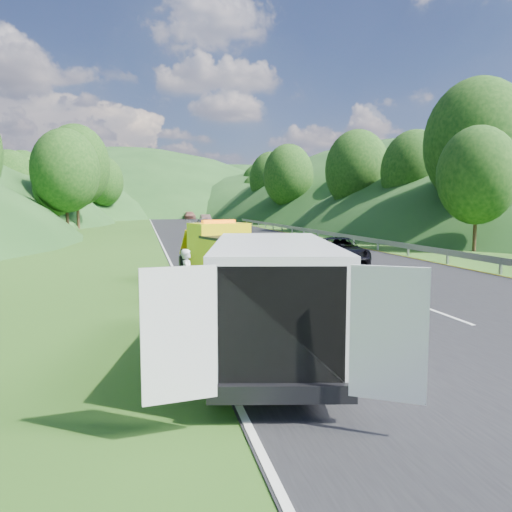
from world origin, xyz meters
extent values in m
plane|color=#38661E|center=(0.00, 0.00, 0.00)|extent=(320.00, 320.00, 0.00)
cube|color=black|center=(3.00, 40.00, 0.01)|extent=(14.00, 200.00, 0.02)
cube|color=gray|center=(10.30, 52.50, 0.00)|extent=(0.06, 140.00, 1.52)
cylinder|color=black|center=(-3.45, 6.27, 0.50)|extent=(0.60, 1.05, 0.99)
cylinder|color=black|center=(-1.64, 6.78, 0.50)|extent=(0.60, 1.05, 0.99)
cylinder|color=black|center=(-2.38, 2.45, 0.50)|extent=(0.60, 1.05, 0.99)
cylinder|color=black|center=(-0.57, 2.96, 0.50)|extent=(0.60, 1.05, 0.99)
cube|color=#FFE80D|center=(-2.32, 5.71, 1.44)|extent=(2.48, 2.10, 1.88)
cube|color=#FFE80D|center=(-1.72, 3.57, 1.19)|extent=(3.01, 3.83, 1.29)
cube|color=black|center=(-1.72, 3.57, 1.88)|extent=(3.01, 3.83, 0.10)
cube|color=black|center=(-2.64, 6.86, 0.89)|extent=(2.23, 1.68, 0.69)
cube|color=black|center=(-2.80, 7.43, 0.69)|extent=(2.06, 0.75, 0.50)
cube|color=#FFE80D|center=(-2.73, 7.19, 1.54)|extent=(2.12, 1.29, 1.08)
cube|color=orange|center=(-2.32, 5.71, 2.43)|extent=(1.40, 0.61, 0.16)
cube|color=black|center=(-2.51, 6.38, 1.78)|extent=(1.83, 0.59, 0.89)
cylinder|color=black|center=(-3.39, -2.77, 0.43)|extent=(0.49, 0.90, 0.85)
cylinder|color=black|center=(-1.51, -3.17, 0.43)|extent=(0.49, 0.90, 0.85)
cylinder|color=black|center=(-4.13, -6.31, 0.43)|extent=(0.49, 0.90, 0.85)
cylinder|color=black|center=(-2.26, -6.71, 0.43)|extent=(0.49, 0.90, 0.85)
cube|color=white|center=(-2.85, -4.84, 1.44)|extent=(3.28, 5.86, 1.97)
cube|color=white|center=(-2.24, -1.98, 1.01)|extent=(2.28, 1.38, 1.06)
cube|color=black|center=(-2.29, -2.19, 1.86)|extent=(2.00, 0.76, 0.89)
cube|color=black|center=(-3.41, -7.50, 1.44)|extent=(1.79, 0.48, 1.70)
cube|color=white|center=(-4.86, -7.68, 1.44)|extent=(1.01, 0.21, 1.81)
cube|color=white|center=(-2.15, -8.25, 1.44)|extent=(0.89, 0.59, 1.81)
cube|color=black|center=(-3.43, -7.60, 0.48)|extent=(2.12, 0.60, 0.27)
imported|color=silver|center=(-3.97, 1.35, 0.00)|extent=(0.57, 0.70, 1.73)
imported|color=tan|center=(-2.84, -1.03, 0.00)|extent=(0.60, 0.54, 1.03)
imported|color=black|center=(-1.88, -6.62, 0.00)|extent=(1.13, 0.69, 1.69)
cube|color=#65604C|center=(-4.09, -0.49, 0.32)|extent=(0.41, 0.24, 0.65)
cylinder|color=black|center=(-1.08, -6.00, 0.00)|extent=(0.63, 0.63, 0.20)
imported|color=black|center=(4.46, 9.66, 0.00)|extent=(3.11, 5.38, 1.41)
imported|color=#454449|center=(2.06, 47.70, 0.00)|extent=(1.64, 4.07, 1.39)
imported|color=brown|center=(4.59, 66.22, 0.00)|extent=(1.49, 4.26, 1.40)
imported|color=brown|center=(4.11, 88.30, 0.00)|extent=(2.12, 5.20, 1.51)
camera|label=1|loc=(-5.29, -14.16, 3.15)|focal=35.00mm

